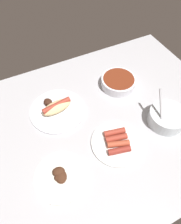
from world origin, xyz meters
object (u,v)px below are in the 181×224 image
object	(u,v)px
plate_sausages	(117,142)
plate_grilled_meat	(61,176)
bowl_coleslaw	(167,117)
bowl_chili	(118,82)
plate_hotdog_assembled	(57,109)

from	to	relation	value
plate_sausages	plate_grilled_meat	world-z (taller)	plate_grilled_meat
bowl_coleslaw	bowl_chili	bearing A→B (deg)	-75.07
plate_grilled_meat	bowl_chili	xyz separation A→B (cm)	(-42.39, -30.81, 1.64)
plate_grilled_meat	bowl_chili	size ratio (longest dim) A/B	1.15
plate_grilled_meat	bowl_coleslaw	world-z (taller)	bowl_coleslaw
plate_sausages	bowl_coleslaw	xyz separation A→B (cm)	(-24.37, -0.13, 2.33)
plate_grilled_meat	bowl_chili	bearing A→B (deg)	-143.99
bowl_coleslaw	bowl_chili	distance (cm)	28.76
plate_hotdog_assembled	plate_grilled_meat	bearing A→B (deg)	72.11
bowl_chili	bowl_coleslaw	bearing A→B (deg)	104.93
plate_sausages	bowl_coleslaw	distance (cm)	24.48
plate_hotdog_assembled	plate_grilled_meat	distance (cm)	30.53
plate_sausages	bowl_chili	distance (cm)	32.69
plate_hotdog_assembled	plate_sausages	distance (cm)	30.68
bowl_coleslaw	bowl_chili	size ratio (longest dim) A/B	0.92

